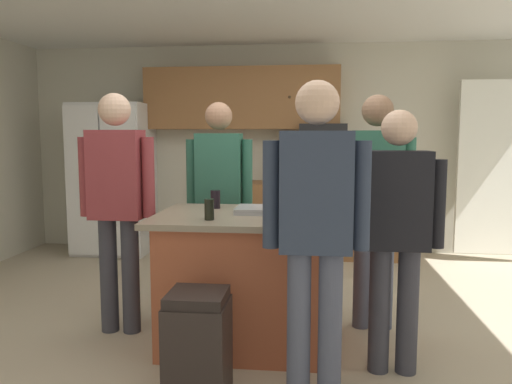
{
  "coord_description": "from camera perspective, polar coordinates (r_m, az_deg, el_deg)",
  "views": [
    {
      "loc": [
        0.48,
        -3.6,
        1.47
      ],
      "look_at": [
        0.06,
        0.09,
        1.05
      ],
      "focal_mm": 35.03,
      "sensor_mm": 36.0,
      "label": 1
    }
  ],
  "objects": [
    {
      "name": "glass_pilsner",
      "position": [
        3.28,
        2.89,
        -1.68
      ],
      "size": [
        0.07,
        0.07,
        0.15
      ],
      "color": "black",
      "rests_on": "kitchen_island"
    },
    {
      "name": "cabinet_run_lower",
      "position": [
        6.17,
        7.49,
        -3.11
      ],
      "size": [
        1.8,
        0.63,
        0.9
      ],
      "color": "#936038",
      "rests_on": "ground"
    },
    {
      "name": "person_guest_left",
      "position": [
        3.15,
        15.71,
        -3.63
      ],
      "size": [
        0.57,
        0.22,
        1.62
      ],
      "rotation": [
        0.0,
        0.0,
        2.8
      ],
      "color": "#383842",
      "rests_on": "ground"
    },
    {
      "name": "mug_ceramic_white",
      "position": [
        3.52,
        7.05,
        -1.67
      ],
      "size": [
        0.13,
        0.08,
        0.09
      ],
      "color": "white",
      "rests_on": "kitchen_island"
    },
    {
      "name": "floor",
      "position": [
        3.92,
        -1.06,
        -15.57
      ],
      "size": [
        7.04,
        7.04,
        0.0
      ],
      "primitive_type": "plane",
      "color": "#B7A88E",
      "rests_on": "ground"
    },
    {
      "name": "mug_blue_stoneware",
      "position": [
        3.18,
        4.11,
        -2.42
      ],
      "size": [
        0.13,
        0.08,
        0.1
      ],
      "color": "#4C6B99",
      "rests_on": "kitchen_island"
    },
    {
      "name": "french_door_window_panel",
      "position": [
        6.38,
        25.88,
        2.49
      ],
      "size": [
        0.9,
        0.06,
        2.0
      ],
      "primitive_type": "cube",
      "color": "white",
      "rests_on": "ground"
    },
    {
      "name": "tumbler_amber",
      "position": [
        3.23,
        -5.36,
        -2.0
      ],
      "size": [
        0.06,
        0.06,
        0.14
      ],
      "color": "black",
      "rests_on": "kitchen_island"
    },
    {
      "name": "glass_stout_tall",
      "position": [
        3.35,
        7.31,
        -1.48
      ],
      "size": [
        0.07,
        0.07,
        0.16
      ],
      "color": "black",
      "rests_on": "kitchen_island"
    },
    {
      "name": "kitchen_island",
      "position": [
        3.56,
        -0.55,
        -9.85
      ],
      "size": [
        1.33,
        0.97,
        0.93
      ],
      "color": "#AD5638",
      "rests_on": "ground"
    },
    {
      "name": "person_guest_right",
      "position": [
        3.84,
        13.48,
        -0.28
      ],
      "size": [
        0.57,
        0.23,
        1.77
      ],
      "rotation": [
        0.0,
        0.0,
        -2.72
      ],
      "color": "#4C5166",
      "rests_on": "ground"
    },
    {
      "name": "person_host_foreground",
      "position": [
        2.68,
        6.84,
        -3.23
      ],
      "size": [
        0.57,
        0.23,
        1.76
      ],
      "rotation": [
        0.0,
        0.0,
        2.1
      ],
      "color": "#4C5166",
      "rests_on": "ground"
    },
    {
      "name": "person_elder_center",
      "position": [
        3.8,
        -15.57,
        -0.38
      ],
      "size": [
        0.57,
        0.23,
        1.77
      ],
      "rotation": [
        0.0,
        0.0,
        -0.1
      ],
      "color": "#383842",
      "rests_on": "ground"
    },
    {
      "name": "serving_tray",
      "position": [
        3.51,
        1.34,
        -2.06
      ],
      "size": [
        0.44,
        0.3,
        0.04
      ],
      "color": "#B7B7BC",
      "rests_on": "kitchen_island"
    },
    {
      "name": "glass_short_whisky",
      "position": [
        3.74,
        -4.66,
        -0.83
      ],
      "size": [
        0.07,
        0.07,
        0.14
      ],
      "color": "black",
      "rests_on": "kitchen_island"
    },
    {
      "name": "person_guest_by_door",
      "position": [
        4.27,
        -4.21,
        0.34
      ],
      "size": [
        0.57,
        0.23,
        1.75
      ],
      "rotation": [
        0.0,
        0.0,
        -1.13
      ],
      "color": "#4C5166",
      "rests_on": "ground"
    },
    {
      "name": "cabinet_run_upper",
      "position": [
        6.28,
        -1.64,
        10.61
      ],
      "size": [
        2.4,
        0.38,
        0.75
      ],
      "color": "#936038"
    },
    {
      "name": "refrigerator",
      "position": [
        6.5,
        -16.0,
        1.45
      ],
      "size": [
        0.9,
        0.76,
        1.86
      ],
      "color": "white",
      "rests_on": "ground"
    },
    {
      "name": "back_wall",
      "position": [
        6.42,
        2.18,
        4.94
      ],
      "size": [
        6.4,
        0.1,
        2.6
      ],
      "primitive_type": "cube",
      "color": "beige",
      "rests_on": "ground"
    },
    {
      "name": "trash_bin",
      "position": [
        2.95,
        -6.65,
        -16.97
      ],
      "size": [
        0.34,
        0.34,
        0.61
      ],
      "color": "black",
      "rests_on": "ground"
    },
    {
      "name": "microwave_over_range",
      "position": [
        6.1,
        7.63,
        6.22
      ],
      "size": [
        0.56,
        0.4,
        0.32
      ],
      "primitive_type": "cube",
      "color": "black"
    }
  ]
}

